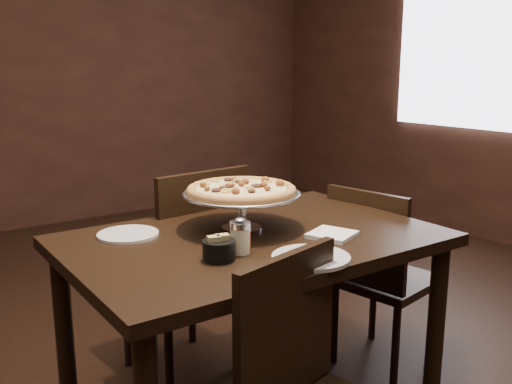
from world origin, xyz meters
TOP-DOWN VIEW (x-y plane):
  - room at (0.06, 0.03)m, footprint 6.04×7.04m
  - dining_table at (-0.03, -0.02)m, footprint 1.31×0.88m
  - pizza_stand at (-0.02, 0.06)m, footprint 0.43×0.43m
  - parmesan_shaker at (-0.18, -0.16)m, footprint 0.07×0.07m
  - pepper_flake_shaker at (-0.17, -0.16)m, footprint 0.06×0.06m
  - packet_caddy at (-0.27, -0.18)m, footprint 0.10×0.10m
  - napkin_stack at (0.19, -0.20)m, footprint 0.19×0.19m
  - plate_left at (-0.40, 0.23)m, footprint 0.22×0.22m
  - plate_near at (-0.03, -0.34)m, footprint 0.25×0.25m
  - serving_spatula at (0.10, -0.03)m, footprint 0.17×0.17m
  - chair_far at (0.00, 0.51)m, footprint 0.49×0.49m
  - chair_side at (0.74, 0.07)m, footprint 0.47×0.47m

SIDE VIEW (x-z plane):
  - chair_side at x=0.74m, z-range 0.04..0.91m
  - chair_far at x=0.00m, z-range 0.05..1.02m
  - dining_table at x=-0.03m, z-range 0.30..1.11m
  - plate_left at x=-0.40m, z-range 0.81..0.82m
  - plate_near at x=-0.03m, z-range 0.81..0.82m
  - napkin_stack at x=0.19m, z-range 0.81..0.83m
  - packet_caddy at x=-0.27m, z-range 0.81..0.88m
  - pepper_flake_shaker at x=-0.17m, z-range 0.81..0.91m
  - parmesan_shaker at x=-0.18m, z-range 0.81..0.93m
  - serving_spatula at x=0.10m, z-range 0.94..0.96m
  - pizza_stand at x=-0.02m, z-range 0.87..1.05m
  - room at x=0.06m, z-range -0.02..2.82m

